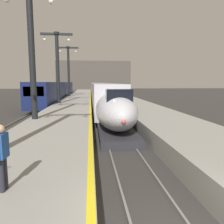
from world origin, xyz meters
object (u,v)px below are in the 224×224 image
object	(u,v)px
station_column_distant	(68,67)
passenger_near_edge	(2,152)
station_column_far	(57,61)
regional_train_adjacent	(58,91)
station_column_mid	(31,42)
highspeed_train_main	(100,92)

from	to	relation	value
station_column_distant	passenger_near_edge	distance (m)	38.34
station_column_far	passenger_near_edge	xyz separation A→B (m)	(1.95, -23.53, -4.44)
station_column_far	passenger_near_edge	bearing A→B (deg)	-85.26
regional_train_adjacent	station_column_far	distance (m)	15.10
station_column_distant	passenger_near_edge	bearing A→B (deg)	-87.06
station_column_mid	passenger_near_edge	size ratio (longest dim) A/B	5.50
regional_train_adjacent	station_column_distant	xyz separation A→B (m)	(2.20, 0.17, 4.65)
regional_train_adjacent	station_column_far	size ratio (longest dim) A/B	4.06
station_column_far	regional_train_adjacent	bearing A→B (deg)	98.75
regional_train_adjacent	station_column_distant	distance (m)	5.14
station_column_mid	station_column_far	distance (m)	12.48
station_column_far	station_column_distant	bearing A→B (deg)	90.00
regional_train_adjacent	station_column_mid	bearing A→B (deg)	-85.30
station_column_mid	station_column_far	bearing A→B (deg)	90.00
station_column_mid	station_column_distant	world-z (taller)	station_column_distant
highspeed_train_main	regional_train_adjacent	size ratio (longest dim) A/B	1.56
highspeed_train_main	station_column_far	xyz separation A→B (m)	(-5.90, -10.10, 4.53)
station_column_far	station_column_mid	bearing A→B (deg)	-90.00
regional_train_adjacent	station_column_distant	size ratio (longest dim) A/B	3.83
station_column_distant	regional_train_adjacent	bearing A→B (deg)	-175.53
station_column_mid	station_column_far	xyz separation A→B (m)	(-0.00, 12.48, -0.15)
station_column_far	station_column_distant	size ratio (longest dim) A/B	0.94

